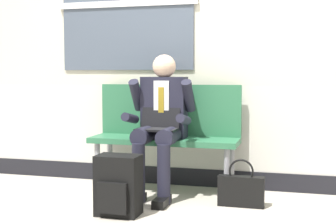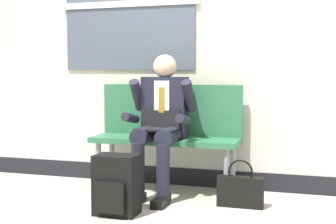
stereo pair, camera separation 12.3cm
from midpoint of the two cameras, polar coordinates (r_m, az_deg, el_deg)
name	(u,v)px [view 1 (the left image)]	position (r m, az deg, el deg)	size (l,w,h in m)	color
ground_plane	(177,200)	(4.08, 0.19, -10.63)	(18.00, 18.00, 0.00)	#B2A899
station_wall	(192,24)	(4.55, 2.11, 10.65)	(6.99, 0.17, 3.13)	beige
bench_with_person	(167,129)	(4.33, -0.99, -2.04)	(1.35, 0.42, 0.98)	#2D6B47
person_seated	(160,120)	(4.13, -1.80, -1.00)	(0.57, 0.70, 1.25)	#1E1E2D
backpack	(118,186)	(3.64, -7.06, -8.89)	(0.33, 0.26, 0.46)	black
handbag	(241,190)	(3.89, 7.95, -9.36)	(0.37, 0.09, 0.39)	black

